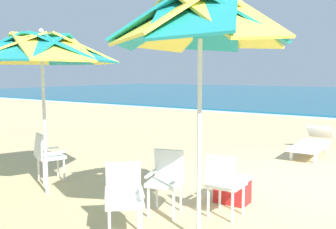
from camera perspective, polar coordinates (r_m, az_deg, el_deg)
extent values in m
plane|color=#D3B784|center=(6.98, 21.34, -10.09)|extent=(80.00, 80.00, 0.00)
cylinder|color=silver|center=(4.22, 4.81, -4.25)|extent=(0.05, 0.05, 2.30)
cube|color=teal|center=(4.17, 12.02, 14.08)|extent=(1.08, 1.08, 0.59)
cube|color=#EFDB4C|center=(4.52, 10.06, 13.50)|extent=(1.06, 1.14, 0.59)
cube|color=teal|center=(4.68, 5.67, 13.31)|extent=(1.08, 1.08, 0.59)
cube|color=#EFDB4C|center=(4.59, 0.98, 13.48)|extent=(1.14, 1.06, 0.59)
cube|color=teal|center=(4.28, -1.87, 14.01)|extent=(1.08, 1.08, 0.59)
cube|color=#EFDB4C|center=(3.90, -0.92, 14.75)|extent=(1.06, 1.14, 0.59)
cube|color=teal|center=(3.70, 4.11, 15.19)|extent=(1.08, 1.08, 0.59)
cube|color=#EFDB4C|center=(3.82, 9.83, 14.84)|extent=(1.14, 1.06, 0.59)
cube|color=white|center=(5.15, -0.50, -10.41)|extent=(0.55, 0.55, 0.05)
cube|color=white|center=(5.27, 0.17, -7.47)|extent=(0.43, 0.21, 0.40)
cube|color=white|center=(5.06, 1.69, -9.41)|extent=(0.15, 0.39, 0.03)
cube|color=white|center=(5.18, -2.63, -9.04)|extent=(0.15, 0.39, 0.03)
cylinder|color=white|center=(5.01, 0.84, -13.68)|extent=(0.04, 0.04, 0.41)
cylinder|color=white|center=(5.12, -3.05, -13.26)|extent=(0.04, 0.04, 0.41)
cylinder|color=white|center=(5.33, 1.95, -12.44)|extent=(0.04, 0.04, 0.41)
cylinder|color=white|center=(5.43, -1.72, -12.08)|extent=(0.04, 0.04, 0.41)
cube|color=white|center=(5.15, 8.89, -10.47)|extent=(0.44, 0.44, 0.05)
cube|color=white|center=(4.92, 7.92, -8.55)|extent=(0.42, 0.10, 0.40)
cube|color=white|center=(5.21, 6.89, -9.00)|extent=(0.04, 0.40, 0.03)
cube|color=white|center=(5.04, 10.99, -9.58)|extent=(0.04, 0.40, 0.03)
cylinder|color=white|center=(5.45, 7.95, -12.09)|extent=(0.04, 0.04, 0.41)
cylinder|color=white|center=(5.31, 11.44, -12.64)|extent=(0.04, 0.04, 0.41)
cylinder|color=white|center=(5.15, 6.16, -13.16)|extent=(0.04, 0.04, 0.41)
cylinder|color=white|center=(5.00, 9.82, -13.81)|extent=(0.04, 0.04, 0.41)
cube|color=white|center=(4.46, -6.71, -13.11)|extent=(0.62, 0.62, 0.05)
cube|color=white|center=(4.59, -6.86, -9.63)|extent=(0.37, 0.35, 0.40)
cube|color=white|center=(4.44, -4.10, -11.69)|extent=(0.30, 0.32, 0.03)
cube|color=white|center=(4.42, -9.38, -11.82)|extent=(0.30, 0.32, 0.03)
cylinder|color=white|center=(4.39, -4.18, -16.66)|extent=(0.04, 0.04, 0.41)
cylinder|color=white|center=(4.38, -8.97, -16.80)|extent=(0.04, 0.04, 0.41)
cylinder|color=white|center=(4.72, -4.56, -15.00)|extent=(0.04, 0.04, 0.41)
cylinder|color=white|center=(4.71, -8.99, -15.12)|extent=(0.04, 0.04, 0.41)
cylinder|color=silver|center=(6.18, -18.37, -1.77)|extent=(0.05, 0.05, 2.17)
cube|color=teal|center=(5.87, -13.92, 9.84)|extent=(1.33, 1.24, 0.46)
cube|color=#EFDB4C|center=(6.31, -13.75, 9.59)|extent=(1.24, 1.32, 0.46)
cube|color=teal|center=(6.63, -16.31, 9.35)|extent=(1.24, 1.33, 0.46)
cube|color=#EFDB4C|center=(6.68, -20.05, 9.20)|extent=(1.32, 1.24, 0.46)
cube|color=teal|center=(6.43, -23.20, 9.20)|extent=(1.33, 1.24, 0.46)
cube|color=#EFDB4C|center=(6.01, -24.05, 9.40)|extent=(1.24, 1.32, 0.46)
cube|color=teal|center=(5.65, -21.67, 9.73)|extent=(1.24, 1.33, 0.46)
cube|color=#EFDB4C|center=(5.59, -17.24, 9.93)|extent=(1.32, 1.24, 0.46)
sphere|color=silver|center=(6.16, -18.86, 12.02)|extent=(0.08, 0.08, 0.08)
cube|color=white|center=(7.01, -17.51, -6.18)|extent=(0.58, 0.58, 0.05)
cube|color=white|center=(6.91, -19.17, -4.51)|extent=(0.42, 0.25, 0.40)
cube|color=white|center=(7.17, -17.99, -5.01)|extent=(0.19, 0.38, 0.03)
cube|color=white|center=(6.80, -17.07, -5.60)|extent=(0.19, 0.38, 0.03)
cylinder|color=white|center=(7.27, -16.50, -7.58)|extent=(0.04, 0.04, 0.41)
cylinder|color=white|center=(6.94, -15.63, -8.20)|extent=(0.04, 0.04, 0.41)
cylinder|color=white|center=(7.18, -19.21, -7.85)|extent=(0.04, 0.04, 0.41)
cylinder|color=white|center=(6.85, -18.46, -8.50)|extent=(0.04, 0.04, 0.41)
cube|color=white|center=(9.28, 20.96, -4.47)|extent=(0.65, 1.70, 0.06)
cube|color=white|center=(10.27, 22.29, -2.46)|extent=(0.61, 0.48, 0.36)
cube|color=white|center=(8.65, 21.65, -6.22)|extent=(0.06, 0.06, 0.22)
cube|color=white|center=(8.76, 18.36, -5.94)|extent=(0.06, 0.06, 0.22)
cube|color=white|center=(9.88, 23.20, -4.76)|extent=(0.06, 0.06, 0.22)
cube|color=white|center=(9.98, 20.30, -4.54)|extent=(0.06, 0.06, 0.22)
cube|color=red|center=(5.74, 9.83, -11.43)|extent=(0.48, 0.32, 0.36)
cube|color=white|center=(5.68, 9.87, -9.51)|extent=(0.50, 0.34, 0.04)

